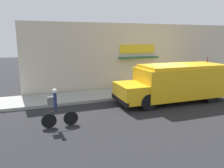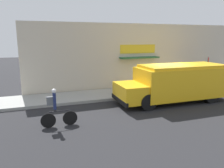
# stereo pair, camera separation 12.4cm
# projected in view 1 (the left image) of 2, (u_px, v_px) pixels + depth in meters

# --- Properties ---
(ground_plane) EXTENTS (70.00, 70.00, 0.00)m
(ground_plane) POSITION_uv_depth(u_px,v_px,m) (165.00, 95.00, 14.52)
(ground_plane) COLOR #232326
(sidewalk) EXTENTS (28.00, 2.61, 0.17)m
(sidewalk) POSITION_uv_depth(u_px,v_px,m) (155.00, 90.00, 15.70)
(sidewalk) COLOR #999993
(sidewalk) RESTS_ON ground_plane
(storefront) EXTENTS (17.87, 0.84, 4.78)m
(storefront) POSITION_uv_depth(u_px,v_px,m) (146.00, 56.00, 16.55)
(storefront) COLOR beige
(storefront) RESTS_ON ground_plane
(school_bus) EXTENTS (6.77, 2.81, 2.21)m
(school_bus) POSITION_uv_depth(u_px,v_px,m) (176.00, 82.00, 13.01)
(school_bus) COLOR yellow
(school_bus) RESTS_ON ground_plane
(cyclist) EXTENTS (1.56, 0.20, 1.69)m
(cyclist) POSITION_uv_depth(u_px,v_px,m) (57.00, 109.00, 9.23)
(cyclist) COLOR black
(cyclist) RESTS_ON ground_plane
(stop_sign_post) EXTENTS (0.45, 0.45, 2.26)m
(stop_sign_post) POSITION_uv_depth(u_px,v_px,m) (207.00, 67.00, 16.00)
(stop_sign_post) COLOR slate
(stop_sign_post) RESTS_ON sidewalk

